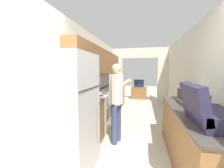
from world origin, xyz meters
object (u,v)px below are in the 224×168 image
object	(u,v)px
television	(139,83)
knife	(101,91)
person	(116,101)
refrigerator	(68,114)
suitcase	(206,111)
tv_cabinet	(139,93)
range_oven	(98,111)
microwave	(190,94)

from	to	relation	value
television	knife	distance (m)	3.51
person	refrigerator	bearing A→B (deg)	165.80
suitcase	person	bearing A→B (deg)	140.91
tv_cabinet	knife	xyz separation A→B (m)	(-0.98, -3.41, 0.59)
range_oven	person	world-z (taller)	person
refrigerator	range_oven	bearing A→B (deg)	91.95
suitcase	tv_cabinet	distance (m)	5.64
suitcase	microwave	world-z (taller)	suitcase
television	knife	size ratio (longest dim) A/B	1.77
range_oven	tv_cabinet	world-z (taller)	range_oven
suitcase	tv_cabinet	bearing A→B (deg)	99.39
microwave	person	bearing A→B (deg)	-173.31
tv_cabinet	range_oven	bearing A→B (deg)	-102.66
refrigerator	television	size ratio (longest dim) A/B	3.56
refrigerator	person	xyz separation A→B (m)	(0.53, 0.94, 0.00)
knife	suitcase	bearing A→B (deg)	-87.52
refrigerator	television	distance (m)	5.49
refrigerator	suitcase	bearing A→B (deg)	-1.71
microwave	television	bearing A→B (deg)	104.21
refrigerator	range_oven	size ratio (longest dim) A/B	1.68
suitcase	refrigerator	bearing A→B (deg)	178.29
refrigerator	range_oven	distance (m)	1.54
person	tv_cabinet	world-z (taller)	person
person	suitcase	xyz separation A→B (m)	(1.23, -1.00, 0.17)
range_oven	television	bearing A→B (deg)	77.21
knife	range_oven	bearing A→B (deg)	-121.43
television	suitcase	bearing A→B (deg)	-80.54
refrigerator	person	world-z (taller)	refrigerator
person	suitcase	size ratio (longest dim) A/B	2.38
range_oven	knife	bearing A→B (deg)	97.93
suitcase	knife	size ratio (longest dim) A/B	2.48
knife	television	bearing A→B (deg)	34.45
television	person	bearing A→B (deg)	-93.99
suitcase	microwave	xyz separation A→B (m)	(0.18, 1.16, -0.00)
person	suitcase	bearing A→B (deg)	-113.79
range_oven	refrigerator	bearing A→B (deg)	-88.05
refrigerator	person	bearing A→B (deg)	60.51
microwave	television	size ratio (longest dim) A/B	1.00
tv_cabinet	television	size ratio (longest dim) A/B	1.62
microwave	knife	xyz separation A→B (m)	(-2.07, 0.95, -0.13)
suitcase	television	bearing A→B (deg)	99.46
range_oven	television	size ratio (longest dim) A/B	2.12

